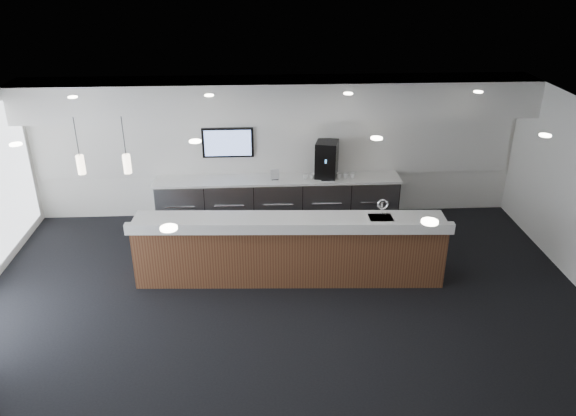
{
  "coord_description": "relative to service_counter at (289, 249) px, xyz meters",
  "views": [
    {
      "loc": [
        -0.37,
        -7.08,
        5.29
      ],
      "look_at": [
        0.09,
        1.3,
        1.36
      ],
      "focal_mm": 35.0,
      "sensor_mm": 36.0,
      "label": 1
    }
  ],
  "objects": [
    {
      "name": "ground",
      "position": [
        -0.12,
        -1.33,
        -0.57
      ],
      "size": [
        10.0,
        10.0,
        0.0
      ],
      "primitive_type": "plane",
      "color": "black",
      "rests_on": "ground"
    },
    {
      "name": "ceiling",
      "position": [
        -0.12,
        -1.33,
        2.43
      ],
      "size": [
        10.0,
        8.0,
        0.02
      ],
      "primitive_type": "cube",
      "color": "black",
      "rests_on": "back_wall"
    },
    {
      "name": "back_wall",
      "position": [
        -0.12,
        2.67,
        0.93
      ],
      "size": [
        10.0,
        0.02,
        3.0
      ],
      "primitive_type": "cube",
      "color": "white",
      "rests_on": "ground"
    },
    {
      "name": "soffit_bulkhead",
      "position": [
        -0.12,
        2.22,
        2.08
      ],
      "size": [
        10.0,
        0.9,
        0.7
      ],
      "primitive_type": "cube",
      "color": "white",
      "rests_on": "back_wall"
    },
    {
      "name": "alcove_panel",
      "position": [
        -0.12,
        2.64,
        1.03
      ],
      "size": [
        9.8,
        0.06,
        1.4
      ],
      "primitive_type": "cube",
      "color": "white",
      "rests_on": "back_wall"
    },
    {
      "name": "back_credenza",
      "position": [
        -0.12,
        2.31,
        -0.1
      ],
      "size": [
        5.06,
        0.66,
        0.95
      ],
      "color": "gray",
      "rests_on": "ground"
    },
    {
      "name": "wall_tv",
      "position": [
        -1.12,
        2.57,
        1.08
      ],
      "size": [
        1.05,
        0.08,
        0.62
      ],
      "color": "black",
      "rests_on": "back_wall"
    },
    {
      "name": "pendant_left",
      "position": [
        -2.52,
        -0.53,
        1.68
      ],
      "size": [
        0.12,
        0.12,
        0.3
      ],
      "primitive_type": "cylinder",
      "color": "#F6E0C0",
      "rests_on": "ceiling"
    },
    {
      "name": "pendant_right",
      "position": [
        -3.22,
        -0.53,
        1.68
      ],
      "size": [
        0.12,
        0.12,
        0.3
      ],
      "primitive_type": "cylinder",
      "color": "#F6E0C0",
      "rests_on": "ceiling"
    },
    {
      "name": "ceiling_can_lights",
      "position": [
        -0.12,
        -1.33,
        2.4
      ],
      "size": [
        7.0,
        5.0,
        0.02
      ],
      "primitive_type": null,
      "color": "white",
      "rests_on": "ceiling"
    },
    {
      "name": "service_counter",
      "position": [
        0.0,
        0.0,
        0.0
      ],
      "size": [
        5.34,
        1.13,
        1.49
      ],
      "rotation": [
        0.0,
        0.0,
        -0.05
      ],
      "color": "#512C1B",
      "rests_on": "ground"
    },
    {
      "name": "coffee_machine",
      "position": [
        0.9,
        2.37,
        0.75
      ],
      "size": [
        0.54,
        0.61,
        0.75
      ],
      "rotation": [
        0.0,
        0.0,
        -0.25
      ],
      "color": "black",
      "rests_on": "back_credenza"
    },
    {
      "name": "info_sign_left",
      "position": [
        -0.17,
        2.23,
        0.49
      ],
      "size": [
        0.17,
        0.05,
        0.23
      ],
      "primitive_type": "cube",
      "rotation": [
        0.0,
        0.0,
        0.15
      ],
      "color": "silver",
      "rests_on": "back_credenza"
    },
    {
      "name": "info_sign_right",
      "position": [
        0.94,
        2.19,
        0.5
      ],
      "size": [
        0.19,
        0.07,
        0.26
      ],
      "primitive_type": "cube",
      "rotation": [
        0.0,
        0.0,
        -0.28
      ],
      "color": "silver",
      "rests_on": "back_credenza"
    },
    {
      "name": "cup_0",
      "position": [
        1.43,
        2.24,
        0.43
      ],
      "size": [
        0.11,
        0.11,
        0.11
      ],
      "primitive_type": "imported",
      "color": "white",
      "rests_on": "back_credenza"
    },
    {
      "name": "cup_1",
      "position": [
        1.29,
        2.24,
        0.43
      ],
      "size": [
        0.16,
        0.16,
        0.11
      ],
      "primitive_type": "imported",
      "rotation": [
        0.0,
        0.0,
        0.65
      ],
      "color": "white",
      "rests_on": "back_credenza"
    },
    {
      "name": "cup_2",
      "position": [
        1.15,
        2.24,
        0.43
      ],
      "size": [
        0.14,
        0.14,
        0.11
      ],
      "primitive_type": "imported",
      "rotation": [
        0.0,
        0.0,
        1.29
      ],
      "color": "white",
      "rests_on": "back_credenza"
    },
    {
      "name": "cup_3",
      "position": [
        1.01,
        2.24,
        0.43
      ],
      "size": [
        0.14,
        0.14,
        0.11
      ],
      "primitive_type": "imported",
      "rotation": [
        0.0,
        0.0,
        1.94
      ],
      "color": "white",
      "rests_on": "back_credenza"
    },
    {
      "name": "cup_4",
      "position": [
        0.87,
        2.24,
        0.43
      ],
      "size": [
        0.15,
        0.15,
        0.11
      ],
      "primitive_type": "imported",
      "rotation": [
        0.0,
        0.0,
        2.58
      ],
      "color": "white",
      "rests_on": "back_credenza"
    },
    {
      "name": "cup_5",
      "position": [
        0.73,
        2.24,
        0.43
      ],
      "size": [
        0.12,
        0.12,
        0.11
      ],
      "primitive_type": "imported",
      "rotation": [
        0.0,
        0.0,
        3.23
      ],
      "color": "white",
      "rests_on": "back_credenza"
    },
    {
      "name": "cup_6",
      "position": [
        0.59,
        2.24,
        0.43
      ],
      "size": [
        0.16,
        0.16,
        0.11
      ],
      "primitive_type": "imported",
      "rotation": [
        0.0,
        0.0,
        3.87
      ],
      "color": "white",
      "rests_on": "back_credenza"
    },
    {
      "name": "cup_7",
      "position": [
        0.45,
        2.24,
        0.43
      ],
      "size": [
        0.13,
        0.13,
        0.11
      ],
      "primitive_type": "imported",
      "rotation": [
        0.0,
        0.0,
        4.52
      ],
      "color": "white",
      "rests_on": "back_credenza"
    }
  ]
}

